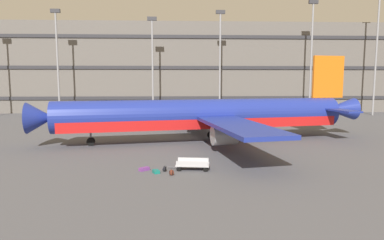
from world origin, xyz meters
TOP-DOWN VIEW (x-y plane):
  - ground_plane at (0.00, 0.00)m, footprint 600.00×600.00m
  - terminal_structure at (0.00, 42.17)m, footprint 133.28×18.31m
  - airliner at (1.91, -1.29)m, footprint 38.51×31.45m
  - light_mast_left at (-24.58, 26.82)m, footprint 1.80×0.50m
  - light_mast_center_left at (-6.36, 26.82)m, footprint 1.80×0.50m
  - light_mast_center_right at (6.85, 26.82)m, footprint 1.80×0.50m
  - light_mast_right at (25.02, 26.82)m, footprint 1.80×0.50m
  - light_mast_far_right at (38.18, 26.82)m, footprint 1.80×0.50m
  - suitcase_orange at (-4.11, -13.96)m, footprint 0.87×0.80m
  - suitcase_laid_flat at (-3.13, -14.70)m, footprint 0.63×0.75m
  - backpack_navy at (-2.51, -14.32)m, footprint 0.34×0.38m
  - backpack_large at (-1.95, -15.40)m, footprint 0.41×0.30m
  - baggage_cart at (-0.32, -13.83)m, footprint 3.36×1.60m

SIDE VIEW (x-z plane):
  - ground_plane at x=0.00m, z-range 0.00..0.00m
  - suitcase_laid_flat at x=-3.13m, z-range 0.00..0.23m
  - suitcase_orange at x=-4.11m, z-range 0.00..0.25m
  - backpack_large at x=-1.95m, z-range -0.03..0.46m
  - backpack_navy at x=-2.51m, z-range -0.03..0.46m
  - baggage_cart at x=-0.32m, z-range 0.02..0.84m
  - airliner at x=1.91m, z-range -2.03..7.98m
  - terminal_structure at x=0.00m, z-range 0.00..19.51m
  - light_mast_center_left at x=-6.36m, z-range 1.65..20.79m
  - light_mast_left at x=-24.58m, z-range 1.67..22.12m
  - light_mast_center_right at x=6.85m, z-range 1.67..22.16m
  - light_mast_right at x=25.02m, z-range 1.70..24.25m
  - light_mast_far_right at x=38.18m, z-range 1.74..27.19m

